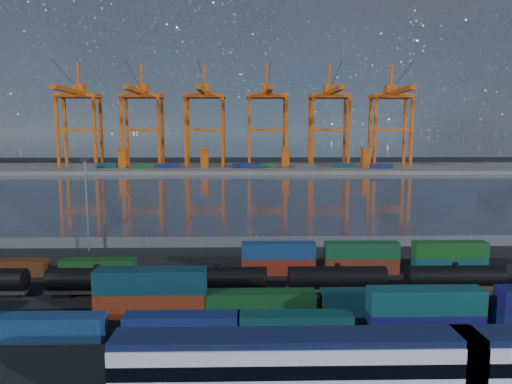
{
  "coord_description": "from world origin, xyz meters",
  "views": [
    {
      "loc": [
        -1.77,
        -54.11,
        20.78
      ],
      "look_at": [
        0.0,
        30.0,
        10.0
      ],
      "focal_mm": 32.0,
      "sensor_mm": 36.0,
      "label": 1
    }
  ],
  "objects": [
    {
      "name": "ground",
      "position": [
        0.0,
        0.0,
        0.0
      ],
      "size": [
        700.0,
        700.0,
        0.0
      ],
      "primitive_type": "plane",
      "color": "black",
      "rests_on": "ground"
    },
    {
      "name": "harbor_water",
      "position": [
        0.0,
        105.0,
        0.01
      ],
      "size": [
        700.0,
        700.0,
        0.0
      ],
      "primitive_type": "plane",
      "color": "#2E3543",
      "rests_on": "ground"
    },
    {
      "name": "far_quay",
      "position": [
        0.0,
        210.0,
        1.0
      ],
      "size": [
        700.0,
        70.0,
        2.0
      ],
      "primitive_type": "cube",
      "color": "#514F4C",
      "rests_on": "ground"
    },
    {
      "name": "distant_mountains",
      "position": [
        63.02,
        1600.0,
        220.29
      ],
      "size": [
        2470.0,
        1100.0,
        520.0
      ],
      "color": "#1E2630",
      "rests_on": "ground"
    },
    {
      "name": "container_row_south",
      "position": [
        0.06,
        -9.59,
        2.06
      ],
      "size": [
        114.29,
        2.39,
        5.09
      ],
      "color": "#0D4446",
      "rests_on": "ground"
    },
    {
      "name": "container_row_mid",
      "position": [
        14.27,
        -3.54,
        1.68
      ],
      "size": [
        116.23,
        2.57,
        5.48
      ],
      "color": "navy",
      "rests_on": "ground"
    },
    {
      "name": "container_row_north",
      "position": [
        3.61,
        11.89,
        1.78
      ],
      "size": [
        139.87,
        2.22,
        4.74
      ],
      "color": "#101E50",
      "rests_on": "ground"
    },
    {
      "name": "tanker_string",
      "position": [
        17.74,
        3.06,
        2.03
      ],
      "size": [
        121.66,
        2.83,
        4.04
      ],
      "color": "black",
      "rests_on": "ground"
    },
    {
      "name": "waterfront_fence",
      "position": [
        -0.0,
        28.0,
        1.0
      ],
      "size": [
        160.12,
        0.12,
        2.2
      ],
      "color": "#595B5E",
      "rests_on": "ground"
    },
    {
      "name": "yard_light_mast",
      "position": [
        -30.0,
        26.0,
        9.3
      ],
      "size": [
        1.6,
        0.4,
        16.6
      ],
      "color": "slate",
      "rests_on": "ground"
    },
    {
      "name": "gantry_cranes",
      "position": [
        -7.5,
        203.41,
        36.79
      ],
      "size": [
        198.08,
        44.32,
        60.01
      ],
      "color": "#CA4F0E",
      "rests_on": "ground"
    },
    {
      "name": "quay_containers",
      "position": [
        -11.0,
        195.46,
        3.3
      ],
      "size": [
        172.58,
        10.99,
        2.6
      ],
      "color": "navy",
      "rests_on": "far_quay"
    },
    {
      "name": "straddle_carriers",
      "position": [
        -2.5,
        200.0,
        7.82
      ],
      "size": [
        140.0,
        7.0,
        11.1
      ],
      "color": "#CA4F0E",
      "rests_on": "far_quay"
    }
  ]
}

